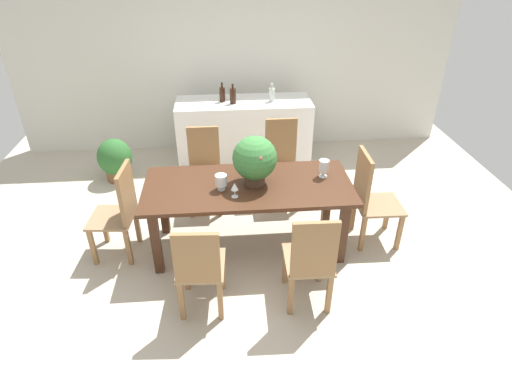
% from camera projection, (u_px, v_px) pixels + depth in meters
% --- Properties ---
extents(ground_plane, '(7.04, 7.04, 0.00)m').
position_uv_depth(ground_plane, '(249.00, 244.00, 4.55)').
color(ground_plane, '#BCB29E').
extents(back_wall, '(6.40, 0.10, 2.60)m').
position_uv_depth(back_wall, '(235.00, 62.00, 6.08)').
color(back_wall, silver).
rests_on(back_wall, ground).
extents(dining_table, '(2.06, 0.91, 0.76)m').
position_uv_depth(dining_table, '(248.00, 193.00, 4.19)').
color(dining_table, '#422616').
rests_on(dining_table, ground).
extents(chair_near_right, '(0.42, 0.48, 0.99)m').
position_uv_depth(chair_near_right, '(311.00, 259.00, 3.52)').
color(chair_near_right, olive).
rests_on(chair_near_right, ground).
extents(chair_far_right, '(0.42, 0.42, 1.05)m').
position_uv_depth(chair_far_right, '(281.00, 159.00, 5.03)').
color(chair_far_right, olive).
rests_on(chair_far_right, ground).
extents(chair_far_left, '(0.41, 0.48, 0.97)m').
position_uv_depth(chair_far_left, '(204.00, 165.00, 4.99)').
color(chair_far_left, olive).
rests_on(chair_far_left, ground).
extents(chair_head_end, '(0.46, 0.48, 1.00)m').
position_uv_depth(chair_head_end, '(120.00, 209.00, 4.14)').
color(chair_head_end, olive).
rests_on(chair_head_end, ground).
extents(chair_foot_end, '(0.47, 0.46, 1.04)m').
position_uv_depth(chair_foot_end, '(370.00, 195.00, 4.33)').
color(chair_foot_end, olive).
rests_on(chair_foot_end, ground).
extents(chair_near_left, '(0.43, 0.47, 0.93)m').
position_uv_depth(chair_near_left, '(199.00, 267.00, 3.47)').
color(chair_near_left, olive).
rests_on(chair_near_left, ground).
extents(flower_centerpiece, '(0.43, 0.43, 0.50)m').
position_uv_depth(flower_centerpiece, '(255.00, 159.00, 4.02)').
color(flower_centerpiece, '#4C3828').
rests_on(flower_centerpiece, dining_table).
extents(crystal_vase_left, '(0.11, 0.11, 0.16)m').
position_uv_depth(crystal_vase_left, '(221.00, 181.00, 4.00)').
color(crystal_vase_left, silver).
rests_on(crystal_vase_left, dining_table).
extents(crystal_vase_center_near, '(0.10, 0.10, 0.19)m').
position_uv_depth(crystal_vase_center_near, '(324.00, 167.00, 4.21)').
color(crystal_vase_center_near, silver).
rests_on(crystal_vase_center_near, dining_table).
extents(wine_glass, '(0.07, 0.07, 0.15)m').
position_uv_depth(wine_glass, '(235.00, 187.00, 3.89)').
color(wine_glass, silver).
rests_on(wine_glass, dining_table).
extents(kitchen_counter, '(1.84, 0.65, 0.95)m').
position_uv_depth(kitchen_counter, '(244.00, 133.00, 5.92)').
color(kitchen_counter, white).
rests_on(kitchen_counter, ground).
extents(wine_bottle_tall, '(0.08, 0.08, 0.26)m').
position_uv_depth(wine_bottle_tall, '(222.00, 94.00, 5.61)').
color(wine_bottle_tall, black).
rests_on(wine_bottle_tall, kitchen_counter).
extents(wine_bottle_green, '(0.08, 0.08, 0.27)m').
position_uv_depth(wine_bottle_green, '(233.00, 96.00, 5.54)').
color(wine_bottle_green, black).
rests_on(wine_bottle_green, kitchen_counter).
extents(wine_bottle_dark, '(0.08, 0.08, 0.25)m').
position_uv_depth(wine_bottle_dark, '(272.00, 94.00, 5.62)').
color(wine_bottle_dark, '#B2BFB7').
rests_on(wine_bottle_dark, kitchen_counter).
extents(potted_plant_floor, '(0.45, 0.45, 0.59)m').
position_uv_depth(potted_plant_floor, '(115.00, 159.00, 5.60)').
color(potted_plant_floor, brown).
rests_on(potted_plant_floor, ground).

